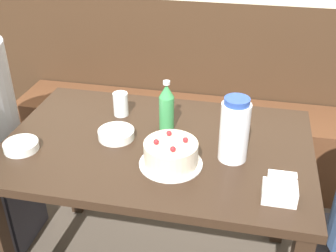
% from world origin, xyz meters
% --- Properties ---
extents(bench_seat, '(2.11, 0.38, 0.46)m').
position_xyz_m(bench_seat, '(0.00, 0.83, 0.23)').
color(bench_seat, '#56331E').
rests_on(bench_seat, ground_plane).
extents(dining_table, '(1.20, 0.78, 0.74)m').
position_xyz_m(dining_table, '(0.00, 0.00, 0.64)').
color(dining_table, black).
rests_on(dining_table, ground_plane).
extents(birthday_cake, '(0.23, 0.23, 0.11)m').
position_xyz_m(birthday_cake, '(0.08, -0.13, 0.79)').
color(birthday_cake, white).
rests_on(birthday_cake, dining_table).
extents(water_pitcher, '(0.11, 0.11, 0.25)m').
position_xyz_m(water_pitcher, '(0.30, -0.05, 0.86)').
color(water_pitcher, white).
rests_on(water_pitcher, dining_table).
extents(soju_bottle, '(0.06, 0.06, 0.21)m').
position_xyz_m(soju_bottle, '(0.01, 0.11, 0.84)').
color(soju_bottle, '#388E4C').
rests_on(soju_bottle, dining_table).
extents(napkin_holder, '(0.11, 0.08, 0.11)m').
position_xyz_m(napkin_holder, '(0.46, -0.25, 0.78)').
color(napkin_holder, white).
rests_on(napkin_holder, dining_table).
extents(bowl_soup_white, '(0.14, 0.14, 0.03)m').
position_xyz_m(bowl_soup_white, '(-0.17, 0.00, 0.76)').
color(bowl_soup_white, white).
rests_on(bowl_soup_white, dining_table).
extents(bowl_rice_small, '(0.13, 0.13, 0.03)m').
position_xyz_m(bowl_rice_small, '(-0.50, -0.16, 0.76)').
color(bowl_rice_small, white).
rests_on(bowl_rice_small, dining_table).
extents(glass_water_tall, '(0.06, 0.06, 0.10)m').
position_xyz_m(glass_water_tall, '(-0.21, 0.19, 0.79)').
color(glass_water_tall, silver).
rests_on(glass_water_tall, dining_table).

